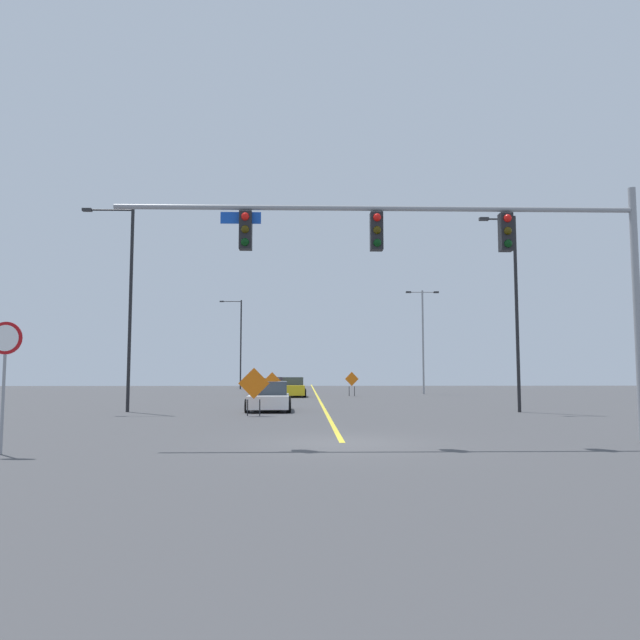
{
  "coord_description": "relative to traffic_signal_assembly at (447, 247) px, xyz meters",
  "views": [
    {
      "loc": [
        -1.01,
        -16.03,
        1.87
      ],
      "look_at": [
        -0.16,
        16.79,
        4.73
      ],
      "focal_mm": 33.59,
      "sensor_mm": 36.0,
      "label": 1
    }
  ],
  "objects": [
    {
      "name": "street_lamp_mid_right",
      "position": [
        -11.08,
        50.05,
        0.12
      ],
      "size": [
        2.47,
        0.24,
        9.82
      ],
      "color": "black",
      "rests_on": "ground"
    },
    {
      "name": "stop_sign",
      "position": [
        -10.83,
        -2.0,
        -3.14
      ],
      "size": [
        0.76,
        0.07,
        3.04
      ],
      "color": "gray",
      "rests_on": "ground"
    },
    {
      "name": "construction_sign_right_shoulder",
      "position": [
        -0.19,
        30.88,
        -4.07
      ],
      "size": [
        1.09,
        0.25,
        1.88
      ],
      "color": "orange",
      "rests_on": "ground"
    },
    {
      "name": "car_white_approaching",
      "position": [
        -5.61,
        13.22,
        -4.62
      ],
      "size": [
        2.22,
        3.97,
        1.41
      ],
      "color": "white",
      "rests_on": "ground"
    },
    {
      "name": "street_lamp_near_left",
      "position": [
        6.06,
        11.95,
        -0.18
      ],
      "size": [
        1.77,
        0.24,
        9.35
      ],
      "color": "black",
      "rests_on": "ground"
    },
    {
      "name": "car_orange_distant",
      "position": [
        -6.71,
        33.19,
        -4.62
      ],
      "size": [
        1.99,
        4.47,
        1.38
      ],
      "color": "orange",
      "rests_on": "ground"
    },
    {
      "name": "street_lamp_far_left",
      "position": [
        6.27,
        34.94,
        -0.12
      ],
      "size": [
        2.85,
        0.24,
        8.89
      ],
      "color": "gray",
      "rests_on": "ground"
    },
    {
      "name": "street_lamp_far_right",
      "position": [
        -12.39,
        12.55,
        0.13
      ],
      "size": [
        2.5,
        0.24,
        9.82
      ],
      "color": "black",
      "rests_on": "ground"
    },
    {
      "name": "construction_sign_median_far",
      "position": [
        -5.67,
        16.93,
        -4.12
      ],
      "size": [
        1.26,
        0.32,
        1.87
      ],
      "color": "orange",
      "rests_on": "ground"
    },
    {
      "name": "ground",
      "position": [
        -2.89,
        0.02,
        -5.27
      ],
      "size": [
        131.16,
        131.16,
        0.0
      ],
      "primitive_type": "plane",
      "color": "#444447"
    },
    {
      "name": "car_yellow_passing",
      "position": [
        -4.79,
        29.72,
        -4.59
      ],
      "size": [
        2.05,
        4.2,
        1.48
      ],
      "color": "gold",
      "rests_on": "ground"
    },
    {
      "name": "traffic_signal_assembly",
      "position": [
        0.0,
        0.0,
        0.0
      ],
      "size": [
        14.38,
        0.44,
        6.98
      ],
      "color": "gray",
      "rests_on": "ground"
    },
    {
      "name": "car_red_far",
      "position": [
        -5.86,
        41.85,
        -4.62
      ],
      "size": [
        2.07,
        4.47,
        1.39
      ],
      "color": "red",
      "rests_on": "ground"
    },
    {
      "name": "road_centre_stripe",
      "position": [
        -2.89,
        36.45,
        -5.27
      ],
      "size": [
        0.16,
        72.86,
        0.01
      ],
      "color": "yellow",
      "rests_on": "ground"
    },
    {
      "name": "construction_sign_left_shoulder",
      "position": [
        -6.08,
        9.92,
        -3.98
      ],
      "size": [
        1.33,
        0.2,
        2.06
      ],
      "color": "orange",
      "rests_on": "ground"
    }
  ]
}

